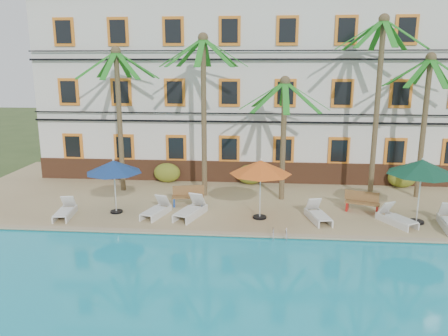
# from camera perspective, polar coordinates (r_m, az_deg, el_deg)

# --- Properties ---
(ground) EXTENTS (100.00, 100.00, 0.00)m
(ground) POSITION_cam_1_polar(r_m,az_deg,el_deg) (18.18, 3.85, -8.44)
(ground) COLOR #384C23
(ground) RESTS_ON ground
(pool_deck) EXTENTS (30.00, 12.00, 0.25)m
(pool_deck) POSITION_cam_1_polar(r_m,az_deg,el_deg) (22.86, 4.09, -3.49)
(pool_deck) COLOR tan
(pool_deck) RESTS_ON ground
(swimming_pool) EXTENTS (26.00, 12.00, 0.20)m
(swimming_pool) POSITION_cam_1_polar(r_m,az_deg,el_deg) (11.91, 3.17, -20.60)
(swimming_pool) COLOR #19A5C1
(swimming_pool) RESTS_ON ground
(pool_coping) EXTENTS (30.00, 0.35, 0.06)m
(pool_coping) POSITION_cam_1_polar(r_m,az_deg,el_deg) (17.24, 3.80, -8.69)
(pool_coping) COLOR tan
(pool_coping) RESTS_ON pool_deck
(hotel_building) EXTENTS (25.40, 6.44, 10.22)m
(hotel_building) POSITION_cam_1_polar(r_m,az_deg,el_deg) (26.89, 4.44, 10.43)
(hotel_building) COLOR silver
(hotel_building) RESTS_ON pool_deck
(palm_a) EXTENTS (4.25, 4.25, 7.39)m
(palm_a) POSITION_cam_1_polar(r_m,az_deg,el_deg) (22.96, -13.62, 8.72)
(palm_a) COLOR brown
(palm_a) RESTS_ON pool_deck
(palm_b) EXTENTS (4.25, 4.25, 7.96)m
(palm_b) POSITION_cam_1_polar(r_m,az_deg,el_deg) (21.39, -2.68, 9.65)
(palm_b) COLOR brown
(palm_b) RESTS_ON pool_deck
(palm_c) EXTENTS (4.25, 4.25, 5.98)m
(palm_c) POSITION_cam_1_polar(r_m,az_deg,el_deg) (21.02, 7.83, 6.27)
(palm_c) COLOR brown
(palm_c) RESTS_ON pool_deck
(palm_d) EXTENTS (4.25, 4.25, 8.76)m
(palm_d) POSITION_cam_1_polar(r_m,az_deg,el_deg) (22.18, 19.57, 10.22)
(palm_d) COLOR brown
(palm_d) RESTS_ON pool_deck
(palm_e) EXTENTS (4.25, 4.25, 7.06)m
(palm_e) POSITION_cam_1_polar(r_m,az_deg,el_deg) (23.25, 24.87, 7.43)
(palm_e) COLOR brown
(palm_e) RESTS_ON pool_deck
(shrub_left) EXTENTS (1.50, 0.90, 1.10)m
(shrub_left) POSITION_cam_1_polar(r_m,az_deg,el_deg) (24.77, -7.44, -0.61)
(shrub_left) COLOR #245D1A
(shrub_left) RESTS_ON pool_deck
(shrub_mid) EXTENTS (1.50, 0.90, 1.10)m
(shrub_mid) POSITION_cam_1_polar(r_m,az_deg,el_deg) (24.22, 3.47, -0.84)
(shrub_mid) COLOR #245D1A
(shrub_mid) RESTS_ON pool_deck
(shrub_right) EXTENTS (1.50, 0.90, 1.10)m
(shrub_right) POSITION_cam_1_polar(r_m,az_deg,el_deg) (25.40, 22.23, -1.17)
(shrub_right) COLOR #245D1A
(shrub_right) RESTS_ON pool_deck
(umbrella_blue) EXTENTS (2.47, 2.47, 2.47)m
(umbrella_blue) POSITION_cam_1_polar(r_m,az_deg,el_deg) (19.76, -14.20, 0.14)
(umbrella_blue) COLOR black
(umbrella_blue) RESTS_ON pool_deck
(umbrella_red) EXTENTS (2.65, 2.65, 2.65)m
(umbrella_red) POSITION_cam_1_polar(r_m,az_deg,el_deg) (18.47, 4.81, 0.08)
(umbrella_red) COLOR black
(umbrella_red) RESTS_ON pool_deck
(umbrella_green) EXTENTS (2.81, 2.81, 2.80)m
(umbrella_green) POSITION_cam_1_polar(r_m,az_deg,el_deg) (19.58, 24.45, 0.07)
(umbrella_green) COLOR black
(umbrella_green) RESTS_ON pool_deck
(lounger_a) EXTENTS (0.86, 1.81, 0.82)m
(lounger_a) POSITION_cam_1_polar(r_m,az_deg,el_deg) (20.37, -20.03, -5.27)
(lounger_a) COLOR silver
(lounger_a) RESTS_ON pool_deck
(lounger_b) EXTENTS (1.11, 1.88, 0.84)m
(lounger_b) POSITION_cam_1_polar(r_m,az_deg,el_deg) (19.49, -8.82, -5.41)
(lounger_b) COLOR silver
(lounger_b) RESTS_ON pool_deck
(lounger_c) EXTENTS (1.32, 2.12, 0.94)m
(lounger_c) POSITION_cam_1_polar(r_m,az_deg,el_deg) (19.19, -4.35, -5.47)
(lounger_c) COLOR silver
(lounger_c) RESTS_ON pool_deck
(lounger_d) EXTENTS (1.05, 1.91, 0.86)m
(lounger_d) POSITION_cam_1_polar(r_m,az_deg,el_deg) (19.12, 12.16, -5.91)
(lounger_d) COLOR silver
(lounger_d) RESTS_ON pool_deck
(lounger_e) EXTENTS (1.44, 1.87, 0.85)m
(lounger_e) POSITION_cam_1_polar(r_m,az_deg,el_deg) (19.65, 21.55, -6.06)
(lounger_e) COLOR silver
(lounger_e) RESTS_ON pool_deck
(bench_left) EXTENTS (1.57, 0.78, 0.93)m
(bench_left) POSITION_cam_1_polar(r_m,az_deg,el_deg) (20.69, -4.76, -3.60)
(bench_left) COLOR olive
(bench_left) RESTS_ON pool_deck
(bench_right) EXTENTS (1.57, 0.95, 0.93)m
(bench_right) POSITION_cam_1_polar(r_m,az_deg,el_deg) (20.67, 17.66, -4.22)
(bench_right) COLOR olive
(bench_right) RESTS_ON pool_deck
(pool_ladder) EXTENTS (0.54, 0.74, 0.74)m
(pool_ladder) POSITION_cam_1_polar(r_m,az_deg,el_deg) (17.17, 7.26, -8.97)
(pool_ladder) COLOR silver
(pool_ladder) RESTS_ON ground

